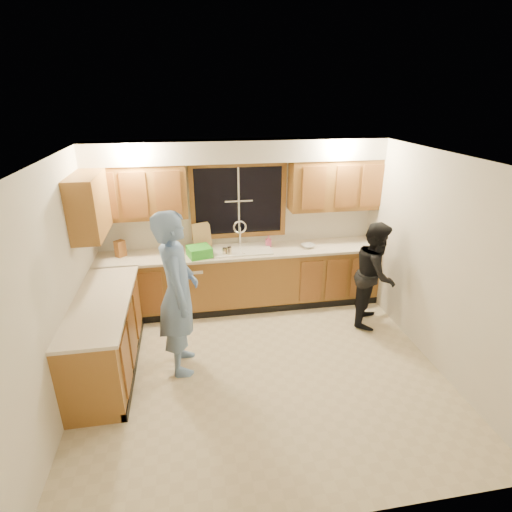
{
  "coord_description": "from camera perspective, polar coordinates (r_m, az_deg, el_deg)",
  "views": [
    {
      "loc": [
        -0.73,
        -3.88,
        3.1
      ],
      "look_at": [
        0.05,
        0.65,
        1.21
      ],
      "focal_mm": 28.0,
      "sensor_mm": 36.0,
      "label": 1
    }
  ],
  "objects": [
    {
      "name": "man",
      "position": [
        4.63,
        -11.11,
        -5.31
      ],
      "size": [
        0.48,
        0.72,
        1.96
      ],
      "primitive_type": "imported",
      "rotation": [
        0.0,
        0.0,
        1.58
      ],
      "color": "#6D92CE",
      "rests_on": "floor"
    },
    {
      "name": "stove",
      "position": [
        4.64,
        -21.85,
        -14.34
      ],
      "size": [
        0.58,
        0.75,
        0.9
      ],
      "primitive_type": "cube",
      "color": "silver",
      "rests_on": "floor"
    },
    {
      "name": "countertop_left",
      "position": [
        4.88,
        -21.21,
        -6.1
      ],
      "size": [
        0.63,
        1.9,
        0.04
      ],
      "primitive_type": "cube",
      "color": "beige",
      "rests_on": "base_cabinets_left"
    },
    {
      "name": "upper_cabinets_left",
      "position": [
        5.8,
        -16.6,
        8.73
      ],
      "size": [
        1.35,
        0.33,
        0.75
      ],
      "primitive_type": "cube",
      "color": "olive",
      "rests_on": "wall_back"
    },
    {
      "name": "soap_bottle",
      "position": [
        6.06,
        1.78,
        2.14
      ],
      "size": [
        0.08,
        0.08,
        0.17
      ],
      "primitive_type": "imported",
      "rotation": [
        0.0,
        0.0,
        0.06
      ],
      "color": "#E7588A",
      "rests_on": "countertop_back"
    },
    {
      "name": "dish_crate",
      "position": [
        5.75,
        -8.11,
        0.63
      ],
      "size": [
        0.38,
        0.36,
        0.15
      ],
      "primitive_type": "cube",
      "rotation": [
        0.0,
        0.0,
        0.26
      ],
      "color": "green",
      "rests_on": "countertop_back"
    },
    {
      "name": "ceiling",
      "position": [
        3.99,
        0.93,
        13.71
      ],
      "size": [
        4.2,
        4.2,
        0.0
      ],
      "primitive_type": "plane",
      "rotation": [
        3.14,
        0.0,
        0.0
      ],
      "color": "silver"
    },
    {
      "name": "wall_right",
      "position": [
        5.15,
        24.48,
        -0.82
      ],
      "size": [
        0.0,
        3.8,
        3.8
      ],
      "primitive_type": "plane",
      "rotation": [
        1.57,
        0.0,
        -1.57
      ],
      "color": "silver",
      "rests_on": "ground"
    },
    {
      "name": "base_cabinets_left",
      "position": [
        5.11,
        -20.66,
        -10.66
      ],
      "size": [
        0.6,
        1.9,
        0.88
      ],
      "primitive_type": "cube",
      "color": "olive",
      "rests_on": "ground"
    },
    {
      "name": "base_cabinets_back",
      "position": [
        6.13,
        -1.96,
        -3.36
      ],
      "size": [
        4.2,
        0.6,
        0.88
      ],
      "primitive_type": "cube",
      "color": "olive",
      "rests_on": "ground"
    },
    {
      "name": "wall_left",
      "position": [
        4.51,
        -26.52,
        -4.41
      ],
      "size": [
        0.0,
        3.8,
        3.8
      ],
      "primitive_type": "plane",
      "rotation": [
        1.57,
        0.0,
        1.57
      ],
      "color": "silver",
      "rests_on": "ground"
    },
    {
      "name": "dishwasher",
      "position": [
        6.09,
        -9.91,
        -4.19
      ],
      "size": [
        0.6,
        0.56,
        0.82
      ],
      "primitive_type": "cube",
      "color": "silver",
      "rests_on": "floor"
    },
    {
      "name": "cutting_board",
      "position": [
        6.04,
        -7.75,
        2.93
      ],
      "size": [
        0.31,
        0.2,
        0.38
      ],
      "primitive_type": "cube",
      "rotation": [
        -0.21,
        0.0,
        0.36
      ],
      "color": "tan",
      "rests_on": "countertop_back"
    },
    {
      "name": "can_left",
      "position": [
        5.75,
        -4.51,
        0.62
      ],
      "size": [
        0.08,
        0.08,
        0.11
      ],
      "primitive_type": "cylinder",
      "rotation": [
        0.0,
        0.0,
        0.26
      ],
      "color": "#BFB093",
      "rests_on": "countertop_back"
    },
    {
      "name": "floor",
      "position": [
        5.02,
        0.75,
        -15.8
      ],
      "size": [
        4.2,
        4.2,
        0.0
      ],
      "primitive_type": "plane",
      "color": "beige",
      "rests_on": "ground"
    },
    {
      "name": "wall_back",
      "position": [
        6.11,
        -2.45,
        4.72
      ],
      "size": [
        4.2,
        0.0,
        4.2
      ],
      "primitive_type": "plane",
      "rotation": [
        1.57,
        0.0,
        0.0
      ],
      "color": "silver",
      "rests_on": "ground"
    },
    {
      "name": "sink",
      "position": [
        5.96,
        -2.02,
        0.34
      ],
      "size": [
        0.86,
        0.52,
        0.57
      ],
      "color": "white",
      "rests_on": "countertop_back"
    },
    {
      "name": "countertop_back",
      "position": [
        5.93,
        -2.0,
        0.59
      ],
      "size": [
        4.2,
        0.63,
        0.04
      ],
      "primitive_type": "cube",
      "color": "beige",
      "rests_on": "base_cabinets_back"
    },
    {
      "name": "soffit",
      "position": [
        5.7,
        -2.4,
        14.78
      ],
      "size": [
        4.2,
        0.35,
        0.3
      ],
      "primitive_type": "cube",
      "color": "silver",
      "rests_on": "wall_back"
    },
    {
      "name": "can_right",
      "position": [
        5.73,
        -3.86,
        0.65
      ],
      "size": [
        0.09,
        0.09,
        0.13
      ],
      "primitive_type": "cylinder",
      "rotation": [
        0.0,
        0.0,
        0.25
      ],
      "color": "#BFB093",
      "rests_on": "countertop_back"
    },
    {
      "name": "window_frame",
      "position": [
        6.0,
        -2.5,
        7.87
      ],
      "size": [
        1.44,
        0.03,
        1.14
      ],
      "color": "black",
      "rests_on": "wall_back"
    },
    {
      "name": "upper_cabinets_return",
      "position": [
        5.29,
        -22.76,
        6.68
      ],
      "size": [
        0.33,
        0.9,
        0.75
      ],
      "primitive_type": "cube",
      "color": "olive",
      "rests_on": "wall_left"
    },
    {
      "name": "knife_block",
      "position": [
        6.0,
        -18.83,
        1.02
      ],
      "size": [
        0.17,
        0.17,
        0.24
      ],
      "primitive_type": "cube",
      "rotation": [
        0.0,
        0.0,
        0.78
      ],
      "color": "#945A28",
      "rests_on": "countertop_back"
    },
    {
      "name": "upper_cabinets_right",
      "position": [
        6.15,
        11.16,
        9.98
      ],
      "size": [
        1.35,
        0.33,
        0.75
      ],
      "primitive_type": "cube",
      "color": "olive",
      "rests_on": "wall_back"
    },
    {
      "name": "woman",
      "position": [
        5.82,
        16.65,
        -2.49
      ],
      "size": [
        0.86,
        0.91,
        1.5
      ],
      "primitive_type": "imported",
      "rotation": [
        0.0,
        0.0,
        1.04
      ],
      "color": "black",
      "rests_on": "floor"
    },
    {
      "name": "bowl",
      "position": [
        6.09,
        7.45,
        1.44
      ],
      "size": [
        0.25,
        0.25,
        0.05
      ],
      "primitive_type": "imported",
      "rotation": [
        0.0,
        0.0,
        0.31
      ],
      "color": "silver",
      "rests_on": "countertop_back"
    }
  ]
}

